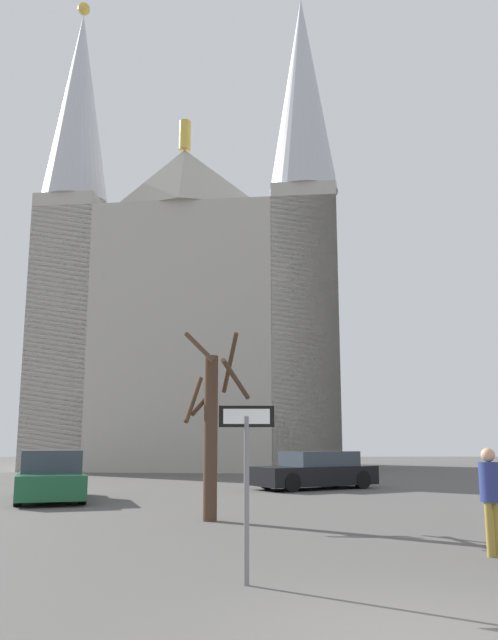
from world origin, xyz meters
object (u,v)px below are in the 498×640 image
Objects in this scene: parked_car_near_green at (51,477)px; one_way_arrow_sign at (247,465)px; cathedral at (198,323)px; bare_tree at (211,426)px; pedestrian_walking at (490,490)px; parked_car_far_black at (316,471)px.

one_way_arrow_sign is at bearing -64.13° from parked_car_near_green.
cathedral is at bearing 94.19° from one_way_arrow_sign.
cathedral is 26.98m from bare_tree.
one_way_arrow_sign is 12.74m from parked_car_near_green.
bare_tree is (1.72, -26.01, -6.95)m from cathedral.
pedestrian_walking is (4.54, -4.52, -1.08)m from bare_tree.
parked_car_far_black is at bearing 94.16° from pedestrian_walking.
parked_car_near_green is (-4.90, 5.01, -1.39)m from bare_tree.
parked_car_far_black is 2.92× the size of pedestrian_walking.
parked_car_far_black is 13.79m from pedestrian_walking.
bare_tree is 0.88× the size of parked_car_far_black.
parked_car_far_black is at bearing 69.01° from bare_tree.
cathedral is 6.11× the size of parked_car_far_black.
one_way_arrow_sign is at bearing -100.45° from parked_car_far_black.
bare_tree reaches higher than parked_car_far_black.
one_way_arrow_sign reaches higher than parked_car_near_green.
pedestrian_walking is (1.00, -13.75, 0.36)m from parked_car_far_black.
one_way_arrow_sign is (2.38, -32.44, -7.56)m from cathedral.
pedestrian_walking is (6.26, -30.53, -8.03)m from cathedral.
cathedral reaches higher than parked_car_near_green.
one_way_arrow_sign is at bearing -84.21° from bare_tree.
parked_car_near_green is at bearing 115.87° from one_way_arrow_sign.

